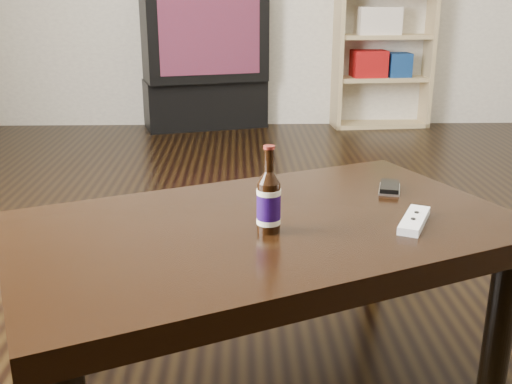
{
  "coord_description": "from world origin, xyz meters",
  "views": [
    {
      "loc": [
        -0.42,
        -1.78,
        1.0
      ],
      "look_at": [
        -0.38,
        -0.45,
        0.56
      ],
      "focal_mm": 42.0,
      "sensor_mm": 36.0,
      "label": 1
    }
  ],
  "objects_px": {
    "bookshelf": "(381,32)",
    "beer_bottle": "(269,202)",
    "tv": "(202,34)",
    "phone": "(390,188)",
    "remote": "(414,220)",
    "coffee_table": "(267,245)",
    "tv_stand": "(204,102)"
  },
  "relations": [
    {
      "from": "bookshelf",
      "to": "phone",
      "type": "height_order",
      "value": "bookshelf"
    },
    {
      "from": "remote",
      "to": "coffee_table",
      "type": "bearing_deg",
      "value": -158.14
    },
    {
      "from": "tv_stand",
      "to": "remote",
      "type": "distance_m",
      "value": 3.47
    },
    {
      "from": "tv_stand",
      "to": "coffee_table",
      "type": "height_order",
      "value": "coffee_table"
    },
    {
      "from": "tv",
      "to": "coffee_table",
      "type": "relative_size",
      "value": 0.72
    },
    {
      "from": "tv",
      "to": "bookshelf",
      "type": "xyz_separation_m",
      "value": [
        1.38,
        0.0,
        0.01
      ]
    },
    {
      "from": "tv_stand",
      "to": "tv",
      "type": "distance_m",
      "value": 0.52
    },
    {
      "from": "tv",
      "to": "coffee_table",
      "type": "distance_m",
      "value": 3.4
    },
    {
      "from": "bookshelf",
      "to": "remote",
      "type": "distance_m",
      "value": 3.47
    },
    {
      "from": "tv",
      "to": "beer_bottle",
      "type": "height_order",
      "value": "tv"
    },
    {
      "from": "bookshelf",
      "to": "beer_bottle",
      "type": "distance_m",
      "value": 3.59
    },
    {
      "from": "beer_bottle",
      "to": "remote",
      "type": "distance_m",
      "value": 0.37
    },
    {
      "from": "tv",
      "to": "phone",
      "type": "bearing_deg",
      "value": -92.37
    },
    {
      "from": "tv_stand",
      "to": "beer_bottle",
      "type": "xyz_separation_m",
      "value": [
        0.35,
        -3.43,
        0.35
      ]
    },
    {
      "from": "tv_stand",
      "to": "coffee_table",
      "type": "bearing_deg",
      "value": -99.33
    },
    {
      "from": "tv_stand",
      "to": "coffee_table",
      "type": "relative_size",
      "value": 0.65
    },
    {
      "from": "tv_stand",
      "to": "remote",
      "type": "height_order",
      "value": "remote"
    },
    {
      "from": "tv_stand",
      "to": "coffee_table",
      "type": "distance_m",
      "value": 3.39
    },
    {
      "from": "phone",
      "to": "remote",
      "type": "distance_m",
      "value": 0.26
    },
    {
      "from": "phone",
      "to": "bookshelf",
      "type": "bearing_deg",
      "value": 93.19
    },
    {
      "from": "beer_bottle",
      "to": "phone",
      "type": "distance_m",
      "value": 0.48
    },
    {
      "from": "tv",
      "to": "phone",
      "type": "height_order",
      "value": "tv"
    },
    {
      "from": "tv",
      "to": "remote",
      "type": "xyz_separation_m",
      "value": [
        0.71,
        -3.39,
        -0.23
      ]
    },
    {
      "from": "coffee_table",
      "to": "beer_bottle",
      "type": "xyz_separation_m",
      "value": [
        0.0,
        -0.06,
        0.14
      ]
    },
    {
      "from": "beer_bottle",
      "to": "phone",
      "type": "relative_size",
      "value": 1.72
    },
    {
      "from": "tv",
      "to": "bookshelf",
      "type": "distance_m",
      "value": 1.38
    },
    {
      "from": "bookshelf",
      "to": "coffee_table",
      "type": "xyz_separation_m",
      "value": [
        -1.03,
        -3.37,
        -0.32
      ]
    },
    {
      "from": "beer_bottle",
      "to": "coffee_table",
      "type": "bearing_deg",
      "value": 91.57
    },
    {
      "from": "bookshelf",
      "to": "phone",
      "type": "bearing_deg",
      "value": -106.62
    },
    {
      "from": "phone",
      "to": "remote",
      "type": "height_order",
      "value": "remote"
    },
    {
      "from": "tv",
      "to": "beer_bottle",
      "type": "xyz_separation_m",
      "value": [
        0.35,
        -3.42,
        -0.17
      ]
    },
    {
      "from": "tv",
      "to": "bookshelf",
      "type": "bearing_deg",
      "value": -15.04
    }
  ]
}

